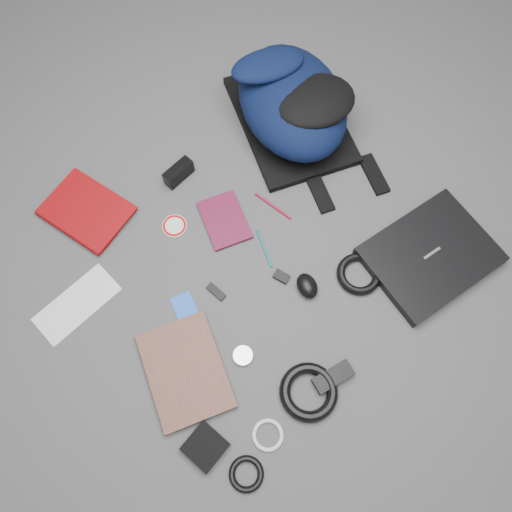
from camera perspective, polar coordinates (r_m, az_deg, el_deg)
ground at (r=1.51m, az=0.00°, el=-0.28°), size 4.00×4.00×0.00m
backpack at (r=1.68m, az=4.17°, el=17.17°), size 0.48×0.59×0.21m
laptop at (r=1.59m, az=19.27°, el=0.07°), size 0.38×0.30×0.04m
textbook_red at (r=1.64m, az=-20.87°, el=2.31°), size 0.27×0.31×0.03m
comic_book at (r=1.44m, az=-12.11°, el=-14.19°), size 0.27×0.33×0.02m
envelope at (r=1.56m, az=-19.78°, el=-5.19°), size 0.26×0.15×0.00m
dvd_case at (r=1.56m, az=-3.62°, el=4.10°), size 0.16×0.20×0.01m
compact_camera at (r=1.63m, az=-8.84°, el=9.39°), size 0.11×0.05×0.06m
sticker_disc at (r=1.58m, az=-9.30°, el=3.43°), size 0.10×0.10×0.00m
pen_teal at (r=1.52m, az=0.94°, el=0.88°), size 0.04×0.12×0.01m
pen_red at (r=1.58m, az=1.94°, el=5.74°), size 0.05×0.14×0.01m
id_badge at (r=1.48m, az=-8.07°, el=-6.06°), size 0.08×0.11×0.00m
usb_black at (r=1.48m, az=-4.57°, el=-4.09°), size 0.03×0.06×0.01m
key_fob at (r=1.49m, az=2.93°, el=-2.36°), size 0.04×0.05×0.01m
mouse at (r=1.47m, az=5.86°, el=-3.42°), size 0.08×0.09×0.04m
headphone_left at (r=1.43m, az=-6.57°, el=-13.43°), size 0.07×0.07×0.01m
headphone_right at (r=1.43m, az=-1.50°, el=-11.31°), size 0.06×0.06×0.01m
cable_coil at (r=1.51m, az=11.67°, el=-2.02°), size 0.17×0.17×0.03m
power_brick at (r=1.43m, az=8.78°, el=-13.51°), size 0.12×0.06×0.03m
power_cord_coil at (r=1.41m, az=6.04°, el=-15.19°), size 0.18×0.18×0.03m
pouch at (r=1.41m, az=-5.85°, el=-20.85°), size 0.11×0.11×0.02m
earbud_coil at (r=1.40m, az=-1.11°, el=-23.64°), size 0.12×0.12×0.02m
white_cable_coil at (r=1.41m, az=1.37°, el=-19.78°), size 0.11×0.11×0.01m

